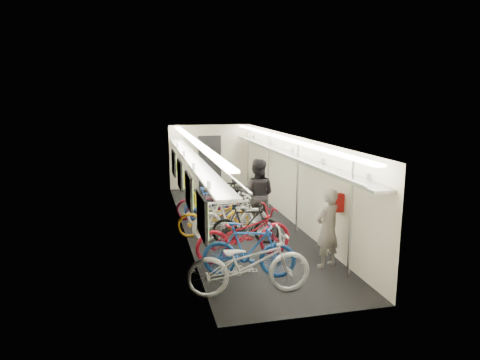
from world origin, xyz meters
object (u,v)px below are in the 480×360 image
passenger_near (328,228)px  backpack (338,203)px  bicycle_1 (249,250)px  passenger_mid (257,195)px  bicycle_0 (249,263)px

passenger_near → backpack: passenger_near is taller
bicycle_1 → passenger_mid: 2.97m
passenger_near → backpack: 0.59m
passenger_near → passenger_mid: size_ratio=0.86×
bicycle_0 → passenger_near: 2.06m
bicycle_1 → passenger_near: passenger_near is taller
bicycle_0 → bicycle_1: 0.75m
passenger_near → backpack: bearing=-169.1°
bicycle_0 → passenger_mid: bearing=-14.6°
bicycle_0 → passenger_near: bearing=-62.1°
bicycle_0 → backpack: 2.50m
passenger_mid → backpack: 2.69m
bicycle_0 → passenger_mid: (1.12, 3.52, 0.36)m
bicycle_1 → bicycle_0: bearing=-175.7°
bicycle_1 → passenger_near: bearing=-67.2°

